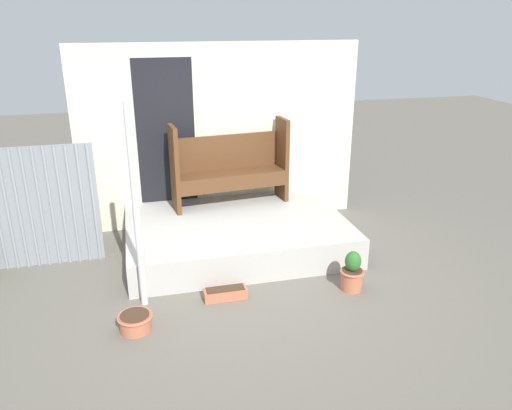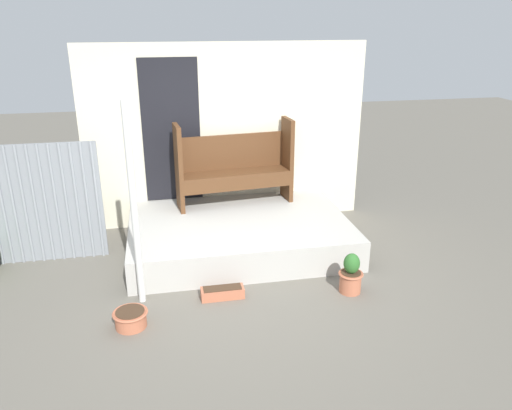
{
  "view_description": "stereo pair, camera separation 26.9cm",
  "coord_description": "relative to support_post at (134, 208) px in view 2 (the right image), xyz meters",
  "views": [
    {
      "loc": [
        -1.04,
        -4.95,
        2.94
      ],
      "look_at": [
        0.28,
        0.35,
        0.85
      ],
      "focal_mm": 35.0,
      "sensor_mm": 36.0,
      "label": 1
    },
    {
      "loc": [
        -0.78,
        -5.0,
        2.94
      ],
      "look_at": [
        0.28,
        0.35,
        0.85
      ],
      "focal_mm": 35.0,
      "sensor_mm": 36.0,
      "label": 2
    }
  ],
  "objects": [
    {
      "name": "ground_plane",
      "position": [
        1.08,
        0.11,
        -1.1
      ],
      "size": [
        24.0,
        24.0,
        0.0
      ],
      "primitive_type": "plane",
      "color": "#666056"
    },
    {
      "name": "planter_box_rect",
      "position": [
        0.87,
        -0.11,
        -1.03
      ],
      "size": [
        0.48,
        0.17,
        0.13
      ],
      "color": "#B76647",
      "rests_on": "ground_plane"
    },
    {
      "name": "bench",
      "position": [
        1.31,
        1.78,
        -0.12
      ],
      "size": [
        1.65,
        0.56,
        1.18
      ],
      "rotation": [
        0.0,
        0.0,
        0.1
      ],
      "color": "#54331C",
      "rests_on": "porch_slab"
    },
    {
      "name": "support_post",
      "position": [
        0.0,
        0.0,
        0.0
      ],
      "size": [
        0.07,
        0.07,
        2.19
      ],
      "color": "silver",
      "rests_on": "ground_plane"
    },
    {
      "name": "flower_pot_left",
      "position": [
        -0.1,
        -0.47,
        -1.0
      ],
      "size": [
        0.35,
        0.35,
        0.18
      ],
      "color": "#B76647",
      "rests_on": "ground_plane"
    },
    {
      "name": "porch_slab",
      "position": [
        1.26,
        1.11,
        -0.9
      ],
      "size": [
        2.85,
        1.99,
        0.4
      ],
      "color": "#B2AFA8",
      "rests_on": "ground_plane"
    },
    {
      "name": "house_wall",
      "position": [
        1.22,
        2.13,
        0.21
      ],
      "size": [
        4.05,
        0.08,
        2.6
      ],
      "color": "beige",
      "rests_on": "ground_plane"
    },
    {
      "name": "flower_pot_middle",
      "position": [
        2.3,
        -0.26,
        -0.89
      ],
      "size": [
        0.28,
        0.28,
        0.47
      ],
      "color": "#B76647",
      "rests_on": "ground_plane"
    }
  ]
}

